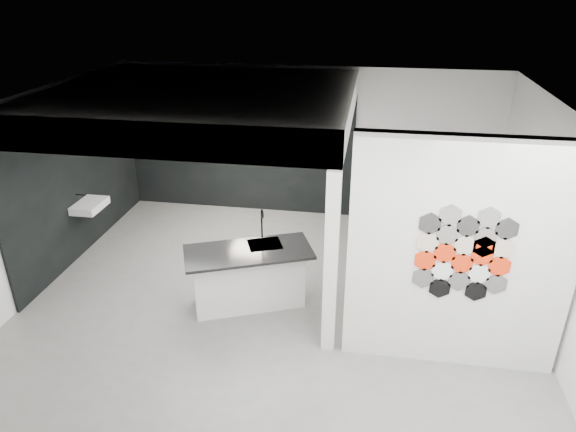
# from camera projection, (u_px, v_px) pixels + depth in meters

# --- Properties ---
(floor) EXTENTS (7.00, 6.00, 0.01)m
(floor) POSITION_uv_depth(u_px,v_px,m) (278.00, 296.00, 7.47)
(floor) COLOR slate
(partition_panel) EXTENTS (2.45, 0.15, 2.80)m
(partition_panel) POSITION_uv_depth(u_px,v_px,m) (459.00, 258.00, 5.66)
(partition_panel) COLOR silver
(partition_panel) RESTS_ON floor
(bay_clad_back) EXTENTS (4.40, 0.04, 2.35)m
(bay_clad_back) POSITION_uv_depth(u_px,v_px,m) (239.00, 151.00, 9.82)
(bay_clad_back) COLOR black
(bay_clad_back) RESTS_ON floor
(bay_clad_left) EXTENTS (0.04, 4.00, 2.35)m
(bay_clad_left) POSITION_uv_depth(u_px,v_px,m) (80.00, 182.00, 8.37)
(bay_clad_left) COLOR black
(bay_clad_left) RESTS_ON floor
(bulkhead) EXTENTS (4.40, 4.00, 0.40)m
(bulkhead) POSITION_uv_depth(u_px,v_px,m) (201.00, 102.00, 7.47)
(bulkhead) COLOR silver
(bulkhead) RESTS_ON corner_column
(corner_column) EXTENTS (0.16, 0.16, 2.35)m
(corner_column) POSITION_uv_depth(u_px,v_px,m) (331.00, 265.00, 5.96)
(corner_column) COLOR silver
(corner_column) RESTS_ON floor
(fascia_beam) EXTENTS (4.40, 0.16, 0.40)m
(fascia_beam) POSITION_uv_depth(u_px,v_px,m) (148.00, 140.00, 5.76)
(fascia_beam) COLOR silver
(fascia_beam) RESTS_ON corner_column
(wall_basin) EXTENTS (0.40, 0.60, 0.12)m
(wall_basin) POSITION_uv_depth(u_px,v_px,m) (90.00, 206.00, 8.30)
(wall_basin) COLOR silver
(wall_basin) RESTS_ON bay_clad_left
(display_shelf) EXTENTS (3.00, 0.15, 0.04)m
(display_shelf) POSITION_uv_depth(u_px,v_px,m) (242.00, 147.00, 9.65)
(display_shelf) COLOR black
(display_shelf) RESTS_ON bay_clad_back
(kitchen_island) EXTENTS (1.85, 1.34, 1.37)m
(kitchen_island) POSITION_uv_depth(u_px,v_px,m) (248.00, 276.00, 7.10)
(kitchen_island) COLOR silver
(kitchen_island) RESTS_ON floor
(stockpot) EXTENTS (0.28, 0.28, 0.19)m
(stockpot) POSITION_uv_depth(u_px,v_px,m) (199.00, 139.00, 9.73)
(stockpot) COLOR black
(stockpot) RESTS_ON display_shelf
(kettle) EXTENTS (0.23, 0.23, 0.15)m
(kettle) POSITION_uv_depth(u_px,v_px,m) (309.00, 145.00, 9.43)
(kettle) COLOR black
(kettle) RESTS_ON display_shelf
(glass_bowl) EXTENTS (0.18, 0.18, 0.10)m
(glass_bowl) POSITION_uv_depth(u_px,v_px,m) (313.00, 147.00, 9.42)
(glass_bowl) COLOR gray
(glass_bowl) RESTS_ON display_shelf
(glass_vase) EXTENTS (0.11, 0.11, 0.12)m
(glass_vase) POSITION_uv_depth(u_px,v_px,m) (313.00, 146.00, 9.42)
(glass_vase) COLOR gray
(glass_vase) RESTS_ON display_shelf
(bottle_dark) EXTENTS (0.09, 0.09, 0.18)m
(bottle_dark) POSITION_uv_depth(u_px,v_px,m) (240.00, 141.00, 9.61)
(bottle_dark) COLOR black
(bottle_dark) RESTS_ON display_shelf
(utensil_cup) EXTENTS (0.09, 0.09, 0.09)m
(utensil_cup) POSITION_uv_depth(u_px,v_px,m) (201.00, 142.00, 9.74)
(utensil_cup) COLOR black
(utensil_cup) RESTS_ON display_shelf
(hex_tile_cluster) EXTENTS (1.04, 0.02, 1.16)m
(hex_tile_cluster) POSITION_uv_depth(u_px,v_px,m) (464.00, 254.00, 5.53)
(hex_tile_cluster) COLOR black
(hex_tile_cluster) RESTS_ON partition_panel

